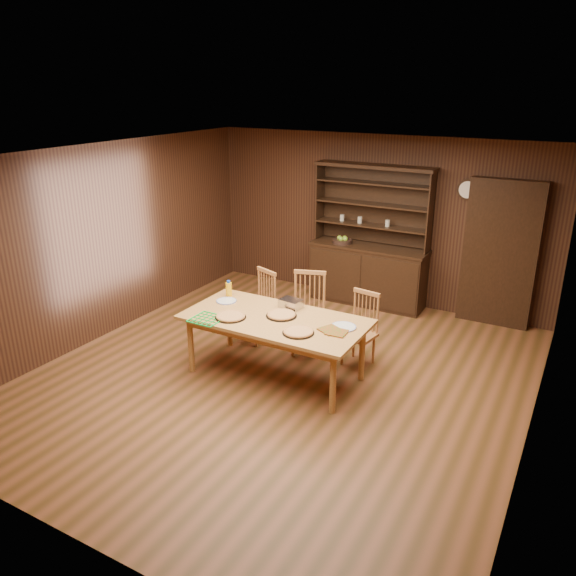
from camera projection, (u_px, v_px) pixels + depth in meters
The scene contains 20 objects.
floor at pixel (281, 376), 6.75m from camera, with size 6.00×6.00×0.00m, color brown.
room_shell at pixel (281, 250), 6.21m from camera, with size 6.00×6.00×6.00m.
china_hutch at pixel (368, 267), 8.80m from camera, with size 1.84×0.52×2.17m.
doorway at pixel (500, 254), 7.90m from camera, with size 1.00×0.18×2.10m, color black.
wall_clock at pixel (468, 190), 7.90m from camera, with size 0.30×0.05×0.30m.
dining_table at pixel (275, 323), 6.55m from camera, with size 2.14×1.07×0.75m.
chair_left at pixel (262, 303), 7.56m from camera, with size 0.51×0.50×0.98m.
chair_center at pixel (308, 310), 7.24m from camera, with size 0.55×0.54×1.07m.
chair_right at pixel (362, 326), 6.93m from camera, with size 0.43×0.42×0.93m.
pizza_left at pixel (231, 316), 6.52m from camera, with size 0.36×0.36×0.04m.
pizza_right at pixel (298, 332), 6.12m from camera, with size 0.35×0.35×0.04m.
pizza_center at pixel (281, 315), 6.56m from camera, with size 0.36×0.36×0.04m.
cooling_rack at pixel (207, 319), 6.48m from camera, with size 0.34×0.34×0.02m, color green, non-canonical shape.
plate_left at pixel (226, 301), 7.00m from camera, with size 0.26×0.26×0.02m.
plate_right at pixel (343, 327), 6.26m from camera, with size 0.29×0.29×0.02m.
foil_dish at pixel (291, 303), 6.80m from camera, with size 0.26×0.19×0.10m, color silver.
juice_bottle at pixel (229, 289), 7.15m from camera, with size 0.08×0.08×0.21m.
pot_holder_a at pixel (337, 332), 6.13m from camera, with size 0.22×0.22×0.02m, color red.
pot_holder_b at pixel (330, 330), 6.19m from camera, with size 0.22×0.22×0.02m, color red.
fruit_bowl at pixel (342, 241), 8.81m from camera, with size 0.30×0.30×0.12m.
Camera 1 is at (2.97, -5.17, 3.34)m, focal length 35.00 mm.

